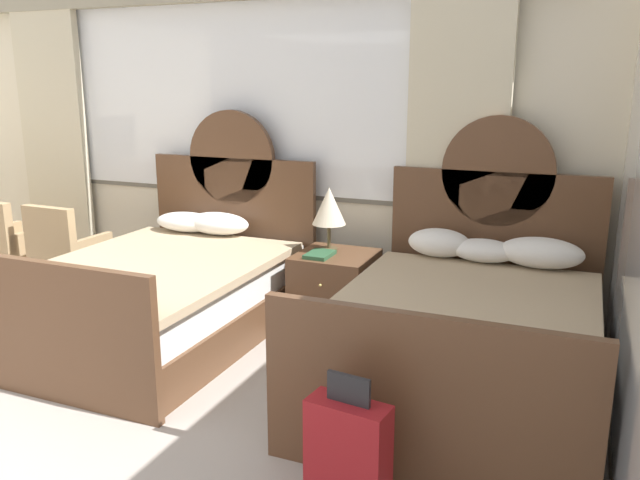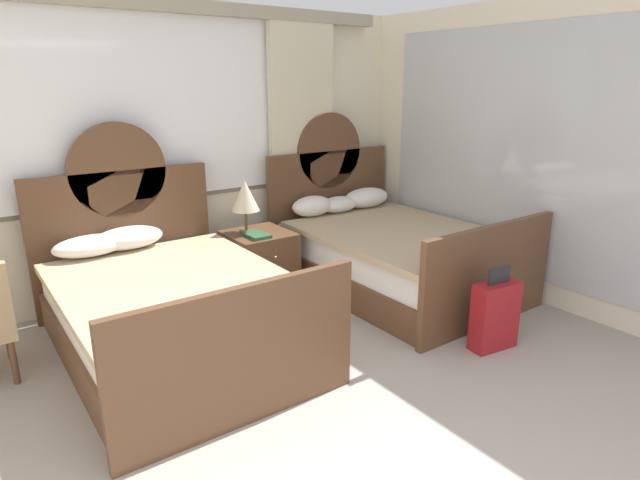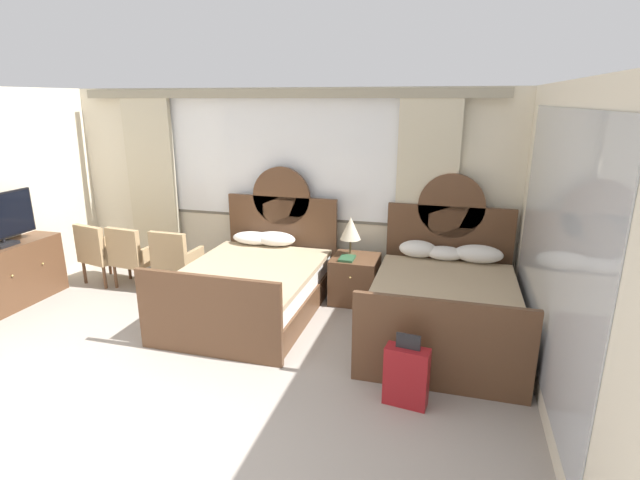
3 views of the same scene
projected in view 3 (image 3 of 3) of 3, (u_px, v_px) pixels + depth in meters
The scene contains 12 objects.
wall_back_window at pixel (281, 181), 6.76m from camera, with size 6.39×0.22×2.70m.
wall_right_mirror at pixel (563, 257), 3.78m from camera, with size 0.08×4.74×2.70m.
bed_near_window at pixel (254, 284), 5.94m from camera, with size 1.59×2.27×1.67m.
bed_near_mirror at pixel (444, 304), 5.36m from camera, with size 1.59×2.27×1.67m.
nightstand_between_beds at pixel (355, 279), 6.26m from camera, with size 0.59×0.61×0.60m.
table_lamp_on_nightstand at pixel (351, 229), 6.17m from camera, with size 0.27×0.27×0.51m.
book_on_nightstand at pixel (347, 258), 6.08m from camera, with size 0.18×0.26×0.03m.
tv_flatscreen at pixel (0, 219), 5.85m from camera, with size 0.20×0.95×0.65m.
armchair_by_window_left at pixel (175, 258), 6.50m from camera, with size 0.54×0.54×0.88m.
armchair_by_window_centre at pixel (132, 254), 6.68m from camera, with size 0.58×0.58×0.88m.
armchair_by_window_right at pixel (100, 251), 6.81m from camera, with size 0.63×0.63×0.88m.
suitcase_on_floor at pixel (406, 376), 4.11m from camera, with size 0.39×0.21×0.67m.
Camera 3 is at (2.34, -2.18, 2.55)m, focal length 26.97 mm.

